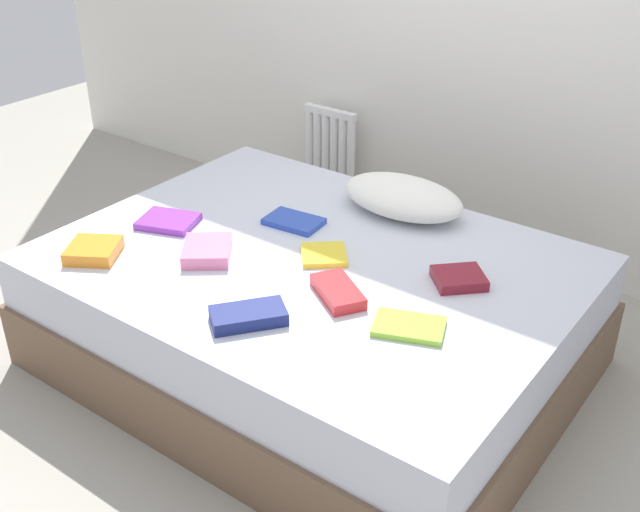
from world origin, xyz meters
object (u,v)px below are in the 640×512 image
(textbook_red, at_px, (338,292))
(textbook_pink, at_px, (207,251))
(textbook_lime, at_px, (409,327))
(textbook_purple, at_px, (168,221))
(textbook_maroon, at_px, (459,278))
(textbook_navy, at_px, (248,316))
(bed, at_px, (313,312))
(pillow, at_px, (403,197))
(textbook_orange, at_px, (94,250))
(textbook_blue, at_px, (294,221))
(radiator, at_px, (330,152))
(textbook_yellow, at_px, (324,255))

(textbook_red, bearing_deg, textbook_pink, -141.29)
(textbook_lime, relative_size, textbook_purple, 1.02)
(textbook_maroon, distance_m, textbook_navy, 0.78)
(bed, xyz_separation_m, textbook_navy, (0.10, -0.48, 0.28))
(pillow, distance_m, textbook_purple, 0.99)
(bed, height_order, textbook_pink, textbook_pink)
(bed, xyz_separation_m, textbook_red, (0.25, -0.18, 0.27))
(textbook_red, bearing_deg, textbook_purple, -150.17)
(textbook_orange, xyz_separation_m, textbook_navy, (0.77, 0.01, -0.00))
(pillow, xyz_separation_m, textbook_maroon, (0.47, -0.38, -0.05))
(textbook_orange, bearing_deg, textbook_maroon, -3.45)
(textbook_pink, distance_m, textbook_blue, 0.43)
(bed, bearing_deg, pillow, 81.95)
(radiator, height_order, textbook_orange, radiator)
(bed, height_order, textbook_blue, textbook_blue)
(radiator, xyz_separation_m, textbook_blue, (0.55, -1.02, 0.15))
(textbook_orange, height_order, textbook_maroon, textbook_orange)
(textbook_yellow, height_order, textbook_red, textbook_red)
(textbook_red, bearing_deg, pillow, 135.98)
(textbook_lime, height_order, textbook_pink, textbook_pink)
(textbook_orange, xyz_separation_m, textbook_pink, (0.35, 0.26, 0.00))
(textbook_purple, height_order, textbook_pink, textbook_pink)
(textbook_lime, bearing_deg, textbook_red, 154.00)
(pillow, height_order, textbook_pink, pillow)
(textbook_orange, xyz_separation_m, textbook_blue, (0.45, 0.67, -0.01))
(textbook_purple, distance_m, textbook_pink, 0.34)
(textbook_purple, height_order, textbook_yellow, textbook_purple)
(textbook_pink, bearing_deg, textbook_maroon, 76.64)
(textbook_lime, height_order, textbook_navy, textbook_navy)
(textbook_lime, bearing_deg, textbook_purple, 155.35)
(textbook_lime, relative_size, textbook_orange, 1.25)
(textbook_purple, height_order, textbook_blue, textbook_purple)
(textbook_navy, bearing_deg, textbook_lime, -20.53)
(radiator, height_order, textbook_maroon, radiator)
(pillow, bearing_deg, textbook_blue, -129.98)
(textbook_purple, xyz_separation_m, textbook_maroon, (1.19, 0.29, 0.00))
(textbook_orange, height_order, textbook_blue, textbook_orange)
(textbook_lime, height_order, textbook_purple, textbook_purple)
(textbook_purple, xyz_separation_m, textbook_pink, (0.32, -0.10, 0.01))
(bed, xyz_separation_m, textbook_lime, (0.55, -0.20, 0.26))
(textbook_yellow, bearing_deg, textbook_orange, -94.32)
(textbook_orange, distance_m, textbook_navy, 0.77)
(textbook_purple, bearing_deg, textbook_maroon, -5.62)
(radiator, height_order, textbook_blue, radiator)
(radiator, height_order, textbook_pink, radiator)
(bed, distance_m, textbook_red, 0.41)
(textbook_lime, xyz_separation_m, textbook_pink, (-0.87, -0.04, 0.02))
(textbook_blue, distance_m, textbook_navy, 0.73)
(textbook_red, bearing_deg, textbook_blue, 175.83)
(textbook_yellow, xyz_separation_m, textbook_maroon, (0.50, 0.14, 0.01))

